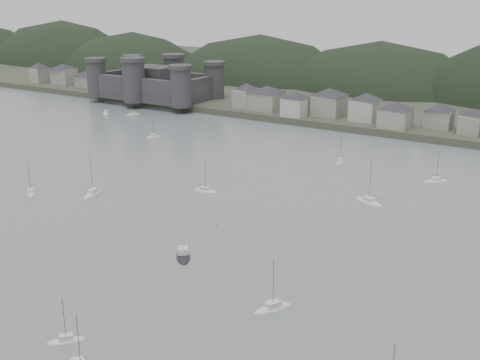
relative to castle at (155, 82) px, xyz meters
The scene contains 8 objects.
ground 216.45m from the castle, 56.28° to the right, with size 900.00×900.00×0.00m, color slate.
far_shore_land 166.61m from the castle, 43.83° to the left, with size 900.00×250.00×3.00m, color #383D2D.
forested_ridge 155.26m from the castle, 35.67° to the left, with size 851.55×103.94×102.57m.
castle is the anchor object (origin of this frame).
sailboat_lead 36.87m from the castle, 91.55° to the right, with size 7.96×9.00×12.50m.
moored_fleet 176.92m from the castle, 44.16° to the right, with size 250.43×177.50×13.12m.
motor_launch_far 194.23m from the castle, 47.93° to the right, with size 7.84×8.52×4.03m.
mooring_buoys 170.04m from the castle, 48.57° to the right, with size 172.85×118.08×0.70m.
Camera 1 is at (87.75, -61.87, 57.70)m, focal length 45.30 mm.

